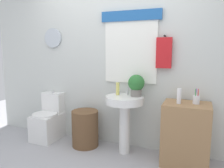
{
  "coord_description": "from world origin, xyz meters",
  "views": [
    {
      "loc": [
        1.17,
        -1.9,
        1.42
      ],
      "look_at": [
        0.08,
        0.8,
        0.97
      ],
      "focal_mm": 35.36,
      "sensor_mm": 36.0,
      "label": 1
    }
  ],
  "objects_px": {
    "soap_bottle": "(118,89)",
    "laundry_hamper": "(85,128)",
    "potted_plant": "(136,84)",
    "lotion_bottle": "(179,96)",
    "pedestal_sink": "(125,111)",
    "toothbrush_cup": "(196,100)",
    "toilet": "(49,121)",
    "wooden_cabinet": "(186,134)"
  },
  "relations": [
    {
      "from": "toilet",
      "to": "potted_plant",
      "type": "xyz_separation_m",
      "value": [
        1.44,
        0.03,
        0.68
      ]
    },
    {
      "from": "pedestal_sink",
      "to": "soap_bottle",
      "type": "xyz_separation_m",
      "value": [
        -0.12,
        0.05,
        0.29
      ]
    },
    {
      "from": "potted_plant",
      "to": "lotion_bottle",
      "type": "xyz_separation_m",
      "value": [
        0.56,
        -0.1,
        -0.1
      ]
    },
    {
      "from": "pedestal_sink",
      "to": "potted_plant",
      "type": "height_order",
      "value": "potted_plant"
    },
    {
      "from": "pedestal_sink",
      "to": "soap_bottle",
      "type": "bearing_deg",
      "value": 157.38
    },
    {
      "from": "toilet",
      "to": "potted_plant",
      "type": "relative_size",
      "value": 2.55
    },
    {
      "from": "toilet",
      "to": "lotion_bottle",
      "type": "bearing_deg",
      "value": -2.06
    },
    {
      "from": "pedestal_sink",
      "to": "toothbrush_cup",
      "type": "bearing_deg",
      "value": 1.28
    },
    {
      "from": "toilet",
      "to": "pedestal_sink",
      "type": "distance_m",
      "value": 1.34
    },
    {
      "from": "potted_plant",
      "to": "laundry_hamper",
      "type": "bearing_deg",
      "value": -175.46
    },
    {
      "from": "toilet",
      "to": "pedestal_sink",
      "type": "bearing_deg",
      "value": -1.4
    },
    {
      "from": "potted_plant",
      "to": "lotion_bottle",
      "type": "relative_size",
      "value": 1.59
    },
    {
      "from": "pedestal_sink",
      "to": "soap_bottle",
      "type": "distance_m",
      "value": 0.31
    },
    {
      "from": "pedestal_sink",
      "to": "toothbrush_cup",
      "type": "distance_m",
      "value": 0.92
    },
    {
      "from": "soap_bottle",
      "to": "toothbrush_cup",
      "type": "xyz_separation_m",
      "value": [
        1.02,
        -0.03,
        -0.06
      ]
    },
    {
      "from": "pedestal_sink",
      "to": "lotion_bottle",
      "type": "distance_m",
      "value": 0.75
    },
    {
      "from": "wooden_cabinet",
      "to": "potted_plant",
      "type": "xyz_separation_m",
      "value": [
        -0.66,
        0.06,
        0.58
      ]
    },
    {
      "from": "soap_bottle",
      "to": "laundry_hamper",
      "type": "bearing_deg",
      "value": -174.23
    },
    {
      "from": "potted_plant",
      "to": "toothbrush_cup",
      "type": "height_order",
      "value": "potted_plant"
    },
    {
      "from": "pedestal_sink",
      "to": "toothbrush_cup",
      "type": "height_order",
      "value": "toothbrush_cup"
    },
    {
      "from": "pedestal_sink",
      "to": "toilet",
      "type": "bearing_deg",
      "value": 178.6
    },
    {
      "from": "wooden_cabinet",
      "to": "potted_plant",
      "type": "bearing_deg",
      "value": 174.8
    },
    {
      "from": "toothbrush_cup",
      "to": "toilet",
      "type": "bearing_deg",
      "value": 179.69
    },
    {
      "from": "toothbrush_cup",
      "to": "wooden_cabinet",
      "type": "bearing_deg",
      "value": -168.42
    },
    {
      "from": "lotion_bottle",
      "to": "toothbrush_cup",
      "type": "distance_m",
      "value": 0.21
    },
    {
      "from": "wooden_cabinet",
      "to": "lotion_bottle",
      "type": "distance_m",
      "value": 0.49
    },
    {
      "from": "toilet",
      "to": "lotion_bottle",
      "type": "height_order",
      "value": "lotion_bottle"
    },
    {
      "from": "potted_plant",
      "to": "toothbrush_cup",
      "type": "relative_size",
      "value": 1.58
    },
    {
      "from": "toothbrush_cup",
      "to": "potted_plant",
      "type": "bearing_deg",
      "value": 176.97
    },
    {
      "from": "toilet",
      "to": "toothbrush_cup",
      "type": "distance_m",
      "value": 2.26
    },
    {
      "from": "potted_plant",
      "to": "toothbrush_cup",
      "type": "xyz_separation_m",
      "value": [
        0.76,
        -0.04,
        -0.13
      ]
    },
    {
      "from": "toilet",
      "to": "potted_plant",
      "type": "bearing_deg",
      "value": 1.13
    },
    {
      "from": "laundry_hamper",
      "to": "lotion_bottle",
      "type": "distance_m",
      "value": 1.45
    },
    {
      "from": "soap_bottle",
      "to": "lotion_bottle",
      "type": "bearing_deg",
      "value": -6.25
    },
    {
      "from": "toilet",
      "to": "lotion_bottle",
      "type": "relative_size",
      "value": 4.05
    },
    {
      "from": "toilet",
      "to": "pedestal_sink",
      "type": "xyz_separation_m",
      "value": [
        1.3,
        -0.03,
        0.32
      ]
    },
    {
      "from": "pedestal_sink",
      "to": "toothbrush_cup",
      "type": "xyz_separation_m",
      "value": [
        0.9,
        0.02,
        0.23
      ]
    },
    {
      "from": "pedestal_sink",
      "to": "potted_plant",
      "type": "distance_m",
      "value": 0.39
    },
    {
      "from": "toilet",
      "to": "laundry_hamper",
      "type": "xyz_separation_m",
      "value": [
        0.68,
        -0.03,
        -0.02
      ]
    },
    {
      "from": "toilet",
      "to": "toothbrush_cup",
      "type": "bearing_deg",
      "value": -0.31
    },
    {
      "from": "lotion_bottle",
      "to": "toothbrush_cup",
      "type": "bearing_deg",
      "value": 17.1
    },
    {
      "from": "lotion_bottle",
      "to": "toothbrush_cup",
      "type": "xyz_separation_m",
      "value": [
        0.19,
        0.06,
        -0.04
      ]
    }
  ]
}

